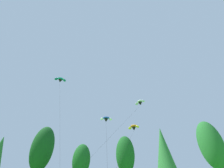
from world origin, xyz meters
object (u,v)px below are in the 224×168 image
parafoil_kite_high_white (140,102)px  parafoil_kite_far_teal (60,80)px  parafoil_kite_low_orange (134,127)px  parafoil_kite_mid_blue_white (106,119)px

parafoil_kite_high_white → parafoil_kite_far_teal: 20.24m
parafoil_kite_high_white → parafoil_kite_low_orange: size_ratio=0.91×
parafoil_kite_high_white → parafoil_kite_mid_blue_white: parafoil_kite_high_white is taller
parafoil_kite_far_teal → parafoil_kite_mid_blue_white: bearing=-2.5°
parafoil_kite_far_teal → parafoil_kite_high_white: bearing=18.8°
parafoil_kite_far_teal → parafoil_kite_low_orange: parafoil_kite_far_teal is taller
parafoil_kite_low_orange → parafoil_kite_mid_blue_white: bearing=-131.7°
parafoil_kite_mid_blue_white → parafoil_kite_far_teal: (-11.13, 0.49, 9.94)m
parafoil_kite_high_white → parafoil_kite_mid_blue_white: (-7.76, -6.94, -6.60)m
parafoil_kite_high_white → parafoil_kite_far_teal: size_ratio=0.87×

